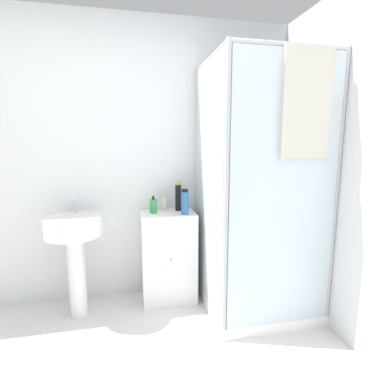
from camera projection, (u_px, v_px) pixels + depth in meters
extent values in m
cube|color=silver|center=(108.00, 162.00, 2.66)|extent=(6.40, 0.06, 2.50)
cube|color=white|center=(254.00, 299.00, 2.67)|extent=(0.88, 0.88, 0.09)
cylinder|color=#B2B2B7|center=(279.00, 182.00, 2.99)|extent=(0.04, 0.04, 2.07)
cylinder|color=#B2B2B7|center=(197.00, 184.00, 2.82)|extent=(0.04, 0.04, 2.07)
cylinder|color=#B2B2B7|center=(336.00, 197.00, 2.18)|extent=(0.04, 0.04, 2.07)
cylinder|color=#B2B2B7|center=(226.00, 202.00, 2.01)|extent=(0.04, 0.04, 2.07)
cylinder|color=#B2B2B7|center=(291.00, 45.00, 1.92)|extent=(0.84, 0.04, 0.04)
cylinder|color=#B2B2B7|center=(243.00, 73.00, 2.73)|extent=(0.84, 0.04, 0.04)
cylinder|color=#B2B2B7|center=(211.00, 58.00, 2.24)|extent=(0.04, 0.84, 0.04)
cylinder|color=#B2B2B7|center=(311.00, 64.00, 2.42)|extent=(0.04, 0.84, 0.04)
cube|color=silver|center=(284.00, 196.00, 2.08)|extent=(0.80, 0.01, 1.94)
cube|color=silver|center=(208.00, 188.00, 2.41)|extent=(0.01, 0.80, 1.94)
cylinder|color=#B7BABF|center=(263.00, 200.00, 2.92)|extent=(0.02, 0.02, 1.55)
cylinder|color=#B7BABF|center=(268.00, 116.00, 2.74)|extent=(0.07, 0.07, 0.04)
cube|color=beige|center=(307.00, 103.00, 1.98)|extent=(0.35, 0.03, 0.73)
cube|color=white|center=(168.00, 256.00, 2.71)|extent=(0.47, 0.35, 0.81)
sphere|color=gold|center=(171.00, 260.00, 2.52)|extent=(0.02, 0.02, 0.02)
cylinder|color=white|center=(77.00, 276.00, 2.46)|extent=(0.14, 0.14, 0.69)
cylinder|color=white|center=(73.00, 226.00, 2.38)|extent=(0.44, 0.44, 0.15)
cylinder|color=#B7BABF|center=(76.00, 205.00, 2.51)|extent=(0.02, 0.02, 0.13)
cube|color=#B7BABF|center=(74.00, 199.00, 2.47)|extent=(0.02, 0.07, 0.02)
cylinder|color=green|center=(153.00, 206.00, 2.61)|extent=(0.06, 0.06, 0.12)
cylinder|color=black|center=(153.00, 198.00, 2.60)|extent=(0.02, 0.02, 0.02)
cube|color=black|center=(153.00, 197.00, 2.58)|extent=(0.02, 0.03, 0.01)
cylinder|color=black|center=(178.00, 198.00, 2.70)|extent=(0.05, 0.05, 0.24)
cylinder|color=gold|center=(178.00, 183.00, 2.67)|extent=(0.05, 0.05, 0.02)
cylinder|color=#2D66A3|center=(185.00, 203.00, 2.56)|extent=(0.07, 0.07, 0.19)
cylinder|color=black|center=(185.00, 191.00, 2.54)|extent=(0.06, 0.06, 0.02)
cylinder|color=beige|center=(164.00, 205.00, 2.70)|extent=(0.05, 0.05, 0.11)
cylinder|color=silver|center=(164.00, 197.00, 2.69)|extent=(0.02, 0.02, 0.02)
cube|color=silver|center=(164.00, 196.00, 2.67)|extent=(0.01, 0.03, 0.01)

